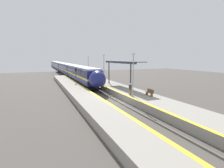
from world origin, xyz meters
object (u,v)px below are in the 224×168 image
(railway_signal, at_px, (76,75))
(lamppost_mid, at_px, (104,68))
(platform_bench, at_px, (150,92))
(lamppost_far, at_px, (88,65))
(lamppost_near, at_px, (133,72))
(train, at_px, (63,67))
(person_waiting, at_px, (130,89))

(railway_signal, xyz_separation_m, lamppost_mid, (4.43, -4.48, 1.68))
(platform_bench, bearing_deg, lamppost_far, 95.29)
(lamppost_near, bearing_deg, lamppost_mid, 90.00)
(train, xyz_separation_m, lamppost_far, (2.51, -28.69, 1.80))
(lamppost_near, relative_size, lamppost_mid, 1.00)
(lamppost_near, bearing_deg, person_waiting, 93.74)
(person_waiting, xyz_separation_m, railway_signal, (-4.39, 14.94, 0.70))
(platform_bench, xyz_separation_m, person_waiting, (-2.17, 1.47, 0.37))
(lamppost_far, bearing_deg, lamppost_near, -90.00)
(train, xyz_separation_m, railway_signal, (-1.92, -35.30, 0.12))
(person_waiting, relative_size, lamppost_mid, 0.29)
(platform_bench, height_order, lamppost_near, lamppost_near)
(train, bearing_deg, lamppost_near, -87.17)
(person_waiting, bearing_deg, railway_signal, 106.37)
(railway_signal, distance_m, lamppost_near, 16.28)
(lamppost_near, height_order, lamppost_mid, same)
(person_waiting, distance_m, lamppost_near, 2.46)
(railway_signal, relative_size, lamppost_mid, 0.70)
(railway_signal, distance_m, lamppost_far, 8.13)
(train, xyz_separation_m, person_waiting, (2.47, -50.23, -0.58))
(lamppost_near, xyz_separation_m, lamppost_far, (0.00, 22.19, 0.00))
(person_waiting, bearing_deg, lamppost_far, 89.89)
(lamppost_near, bearing_deg, railway_signal, 105.87)
(platform_bench, bearing_deg, railway_signal, 111.80)
(platform_bench, relative_size, lamppost_near, 0.25)
(platform_bench, bearing_deg, train, 95.13)
(lamppost_mid, xyz_separation_m, lamppost_far, (0.00, 11.09, 0.00))
(train, bearing_deg, platform_bench, -84.87)
(person_waiting, xyz_separation_m, lamppost_mid, (0.04, 10.45, 2.38))
(train, distance_m, lamppost_mid, 39.90)
(railway_signal, bearing_deg, lamppost_far, 56.18)
(platform_bench, xyz_separation_m, railway_signal, (-6.56, 16.40, 1.06))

